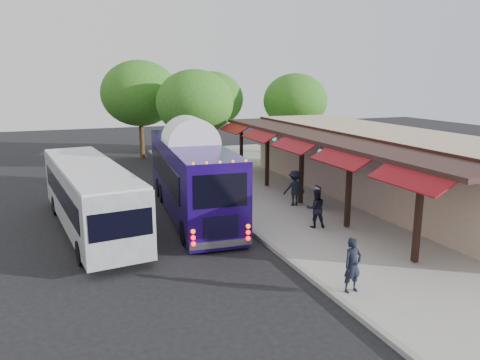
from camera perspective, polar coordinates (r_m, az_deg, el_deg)
name	(u,v)px	position (r m, az deg, el deg)	size (l,w,h in m)	color
ground	(263,243)	(18.24, 2.83, -7.70)	(90.00, 90.00, 0.00)	black
sidewalk	(322,203)	(23.83, 9.95, -2.82)	(10.00, 40.00, 0.15)	#9E9B93
curb	(229,214)	(21.76, -1.33, -4.11)	(0.20, 40.00, 0.16)	gray
station_shelter	(380,164)	(25.33, 16.68, 1.86)	(8.15, 20.00, 3.60)	tan
coach_bus	(191,173)	(21.83, -5.99, 0.89)	(3.23, 11.33, 3.58)	#1F0863
city_bus	(90,194)	(20.23, -17.84, -1.67)	(3.49, 10.62, 2.80)	gray
ped_a	(353,265)	(14.11, 13.57, -10.06)	(0.59, 0.39, 1.63)	black
ped_b	(316,208)	(19.62, 9.23, -3.43)	(0.79, 0.62, 1.63)	black
ped_c	(236,175)	(25.10, -0.51, 0.62)	(1.14, 0.48, 1.95)	black
ped_d	(294,188)	(22.78, 6.66, -0.98)	(1.12, 0.64, 1.73)	black
sign_board	(318,194)	(22.19, 9.44, -1.66)	(0.08, 0.52, 1.15)	black
tree_left	(195,103)	(32.48, -5.52, 9.34)	(5.31, 5.31, 6.80)	#382314
tree_mid	(211,99)	(38.81, -3.52, 9.80)	(5.25, 5.25, 6.72)	#382314
tree_right	(295,101)	(38.31, 6.73, 9.55)	(5.13, 5.13, 6.57)	#382314
tree_far	(140,93)	(37.15, -12.13, 10.28)	(5.89, 5.89, 7.54)	#382314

